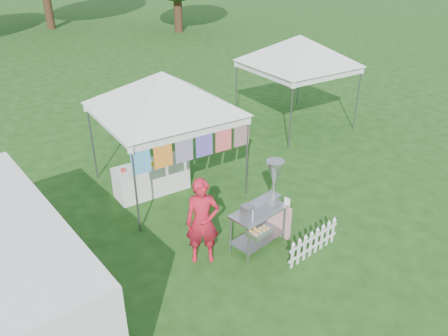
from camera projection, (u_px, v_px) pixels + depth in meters
ground at (248, 260)px, 8.69m from camera, size 120.00×120.00×0.00m
canopy_main at (162, 72)px, 9.89m from camera, size 4.24×4.24×3.45m
canopy_right at (300, 35)px, 13.65m from camera, size 4.24×4.24×3.45m
donut_cart at (266, 200)px, 8.67m from camera, size 1.32×1.10×1.81m
vendor at (202, 222)px, 8.30m from camera, size 0.78×0.69×1.79m
picket_fence at (314, 243)px, 8.71m from camera, size 1.43×0.21×0.56m
display_table at (152, 178)px, 10.86m from camera, size 1.80×0.70×0.77m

